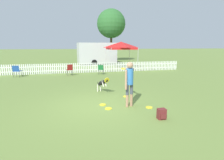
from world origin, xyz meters
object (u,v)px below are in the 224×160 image
Objects in this scene: frisbee_near_handler at (103,105)px; canopy_tent_main at (121,46)px; folding_chair_blue_left at (70,69)px; leaping_dog at (102,83)px; folding_chair_green_right at (101,69)px; tree_left_grove at (111,24)px; handler_person at (129,79)px; backpack_on_grass at (162,114)px; folding_chair_center at (17,70)px; frisbee_far_scatter at (126,96)px; frisbee_near_dog at (108,109)px; frisbee_midfield at (149,107)px; equipment_trailer at (97,53)px.

canopy_tent_main is at bearing 70.76° from frisbee_near_handler.
leaping_dog is at bearing 89.74° from folding_chair_blue_left.
folding_chair_green_right is at bearing 163.77° from folding_chair_blue_left.
folding_chair_blue_left is 13.90m from tree_left_grove.
backpack_on_grass is at bearing -82.80° from handler_person.
backpack_on_grass is 11.76m from folding_chair_center.
folding_chair_blue_left is (-2.62, 6.63, 0.53)m from frisbee_far_scatter.
tree_left_grove is at bearing -121.55° from leaping_dog.
folding_chair_blue_left is at bearing -117.38° from tree_left_grove.
folding_chair_blue_left is at bearing -91.50° from leaping_dog.
folding_chair_green_right reaches higher than frisbee_far_scatter.
tree_left_grove is (9.89, 11.37, 4.93)m from folding_chair_center.
leaping_dog is at bearing -110.94° from canopy_tent_main.
folding_chair_center is at bearing 133.84° from frisbee_far_scatter.
frisbee_midfield is (1.57, -0.23, 0.00)m from frisbee_near_dog.
leaping_dog is at bearing -102.68° from equipment_trailer.
canopy_tent_main reaches higher than leaping_dog.
leaping_dog reaches higher than backpack_on_grass.
frisbee_midfield is at bearing -8.27° from frisbee_near_dog.
frisbee_far_scatter is 0.29× the size of folding_chair_center.
canopy_tent_main is 4.71m from equipment_trailer.
backpack_on_grass is (1.35, -3.59, -0.36)m from leaping_dog.
frisbee_near_dog is 0.76× the size of backpack_on_grass.
leaping_dog is at bearing 100.03° from folding_chair_green_right.
leaping_dog reaches higher than folding_chair_green_right.
folding_chair_green_right is (-0.54, 8.26, 0.47)m from frisbee_midfield.
leaping_dog reaches higher than frisbee_near_dog.
leaping_dog is 5.98m from folding_chair_blue_left.
frisbee_near_dog is at bearing 171.73° from frisbee_midfield.
leaping_dog is at bearing 90.22° from handler_person.
frisbee_far_scatter is at bearing 105.00° from frisbee_midfield.
folding_chair_green_right is (6.43, -0.17, -0.06)m from folding_chair_center.
leaping_dog is (-0.69, 2.16, -0.58)m from handler_person.
leaping_dog is at bearing 80.56° from frisbee_near_handler.
tree_left_grove is (3.64, 19.45, 4.36)m from handler_person.
handler_person is 1.94× the size of folding_chair_blue_left.
frisbee_near_handler is 2.44m from backpack_on_grass.
tree_left_grove is (5.98, 11.54, 4.93)m from folding_chair_blue_left.
handler_person is 7.94m from folding_chair_green_right.
folding_chair_center is 10.21m from canopy_tent_main.
backpack_on_grass is 17.52m from equipment_trailer.
leaping_dog is 0.21× the size of equipment_trailer.
tree_left_grove is at bearing 76.37° from frisbee_near_handler.
folding_chair_blue_left is 6.94m from canopy_tent_main.
frisbee_near_dog is 8.18m from folding_chair_blue_left.
canopy_tent_main is (5.38, 3.99, 1.82)m from folding_chair_blue_left.
tree_left_grove is at bearing 85.45° from canopy_tent_main.
handler_person is at bearing 139.20° from folding_chair_center.
folding_chair_green_right is at bearing -116.06° from leaping_dog.
backpack_on_grass reaches higher than frisbee_far_scatter.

